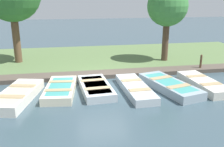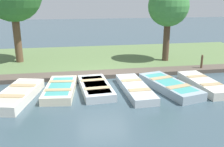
{
  "view_description": "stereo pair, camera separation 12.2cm",
  "coord_description": "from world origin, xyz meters",
  "px_view_note": "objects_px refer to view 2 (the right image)",
  "views": [
    {
      "loc": [
        11.31,
        -1.66,
        4.02
      ],
      "look_at": [
        0.41,
        0.39,
        0.65
      ],
      "focal_mm": 40.0,
      "sensor_mm": 36.0,
      "label": 1
    },
    {
      "loc": [
        11.34,
        -1.53,
        4.02
      ],
      "look_at": [
        0.41,
        0.39,
        0.65
      ],
      "focal_mm": 40.0,
      "sensor_mm": 36.0,
      "label": 2
    }
  ],
  "objects_px": {
    "rowboat_3": "(135,88)",
    "mooring_post_far": "(202,63)",
    "rowboat_2": "(95,87)",
    "rowboat_1": "(60,89)",
    "rowboat_4": "(169,86)",
    "rowboat_5": "(203,84)",
    "park_tree_left": "(168,7)",
    "rowboat_0": "(17,95)"
  },
  "relations": [
    {
      "from": "park_tree_left",
      "to": "rowboat_1",
      "type": "bearing_deg",
      "value": -57.63
    },
    {
      "from": "rowboat_2",
      "to": "rowboat_5",
      "type": "distance_m",
      "value": 5.02
    },
    {
      "from": "rowboat_5",
      "to": "rowboat_3",
      "type": "bearing_deg",
      "value": -93.17
    },
    {
      "from": "rowboat_5",
      "to": "mooring_post_far",
      "type": "bearing_deg",
      "value": 150.65
    },
    {
      "from": "mooring_post_far",
      "to": "rowboat_1",
      "type": "bearing_deg",
      "value": -75.61
    },
    {
      "from": "rowboat_4",
      "to": "rowboat_2",
      "type": "bearing_deg",
      "value": -111.06
    },
    {
      "from": "rowboat_1",
      "to": "rowboat_5",
      "type": "bearing_deg",
      "value": 92.54
    },
    {
      "from": "rowboat_3",
      "to": "rowboat_4",
      "type": "relative_size",
      "value": 0.95
    },
    {
      "from": "rowboat_0",
      "to": "rowboat_1",
      "type": "height_order",
      "value": "rowboat_0"
    },
    {
      "from": "rowboat_0",
      "to": "rowboat_3",
      "type": "height_order",
      "value": "rowboat_0"
    },
    {
      "from": "rowboat_2",
      "to": "rowboat_4",
      "type": "relative_size",
      "value": 0.83
    },
    {
      "from": "rowboat_1",
      "to": "rowboat_3",
      "type": "bearing_deg",
      "value": 88.96
    },
    {
      "from": "rowboat_4",
      "to": "park_tree_left",
      "type": "distance_m",
      "value": 5.87
    },
    {
      "from": "rowboat_5",
      "to": "rowboat_1",
      "type": "bearing_deg",
      "value": -96.78
    },
    {
      "from": "mooring_post_far",
      "to": "park_tree_left",
      "type": "height_order",
      "value": "park_tree_left"
    },
    {
      "from": "rowboat_1",
      "to": "park_tree_left",
      "type": "height_order",
      "value": "park_tree_left"
    },
    {
      "from": "rowboat_3",
      "to": "rowboat_5",
      "type": "xyz_separation_m",
      "value": [
        0.04,
        3.27,
        0.02
      ]
    },
    {
      "from": "park_tree_left",
      "to": "mooring_post_far",
      "type": "bearing_deg",
      "value": 32.34
    },
    {
      "from": "rowboat_5",
      "to": "mooring_post_far",
      "type": "relative_size",
      "value": 3.29
    },
    {
      "from": "rowboat_5",
      "to": "rowboat_4",
      "type": "bearing_deg",
      "value": -93.05
    },
    {
      "from": "rowboat_1",
      "to": "mooring_post_far",
      "type": "height_order",
      "value": "mooring_post_far"
    },
    {
      "from": "park_tree_left",
      "to": "rowboat_4",
      "type": "bearing_deg",
      "value": -19.26
    },
    {
      "from": "rowboat_0",
      "to": "mooring_post_far",
      "type": "height_order",
      "value": "mooring_post_far"
    },
    {
      "from": "rowboat_1",
      "to": "rowboat_2",
      "type": "xyz_separation_m",
      "value": [
        0.04,
        1.54,
        -0.0
      ]
    },
    {
      "from": "rowboat_1",
      "to": "mooring_post_far",
      "type": "relative_size",
      "value": 3.11
    },
    {
      "from": "rowboat_1",
      "to": "rowboat_4",
      "type": "distance_m",
      "value": 4.9
    },
    {
      "from": "park_tree_left",
      "to": "rowboat_0",
      "type": "bearing_deg",
      "value": -60.83
    },
    {
      "from": "rowboat_1",
      "to": "rowboat_4",
      "type": "height_order",
      "value": "rowboat_4"
    },
    {
      "from": "mooring_post_far",
      "to": "rowboat_2",
      "type": "bearing_deg",
      "value": -71.91
    },
    {
      "from": "rowboat_1",
      "to": "park_tree_left",
      "type": "bearing_deg",
      "value": 129.17
    },
    {
      "from": "rowboat_5",
      "to": "park_tree_left",
      "type": "bearing_deg",
      "value": 178.36
    },
    {
      "from": "rowboat_2",
      "to": "rowboat_5",
      "type": "bearing_deg",
      "value": 81.22
    },
    {
      "from": "rowboat_3",
      "to": "park_tree_left",
      "type": "bearing_deg",
      "value": 143.34
    },
    {
      "from": "park_tree_left",
      "to": "rowboat_5",
      "type": "bearing_deg",
      "value": 0.88
    },
    {
      "from": "rowboat_3",
      "to": "rowboat_5",
      "type": "height_order",
      "value": "rowboat_5"
    },
    {
      "from": "rowboat_0",
      "to": "rowboat_5",
      "type": "xyz_separation_m",
      "value": [
        0.02,
        8.27,
        -0.01
      ]
    },
    {
      "from": "rowboat_3",
      "to": "mooring_post_far",
      "type": "relative_size",
      "value": 3.52
    },
    {
      "from": "rowboat_0",
      "to": "rowboat_2",
      "type": "relative_size",
      "value": 1.13
    },
    {
      "from": "rowboat_1",
      "to": "rowboat_3",
      "type": "relative_size",
      "value": 0.88
    },
    {
      "from": "rowboat_1",
      "to": "rowboat_5",
      "type": "height_order",
      "value": "rowboat_5"
    },
    {
      "from": "rowboat_1",
      "to": "rowboat_3",
      "type": "distance_m",
      "value": 3.3
    },
    {
      "from": "rowboat_3",
      "to": "rowboat_2",
      "type": "bearing_deg",
      "value": -104.87
    }
  ]
}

